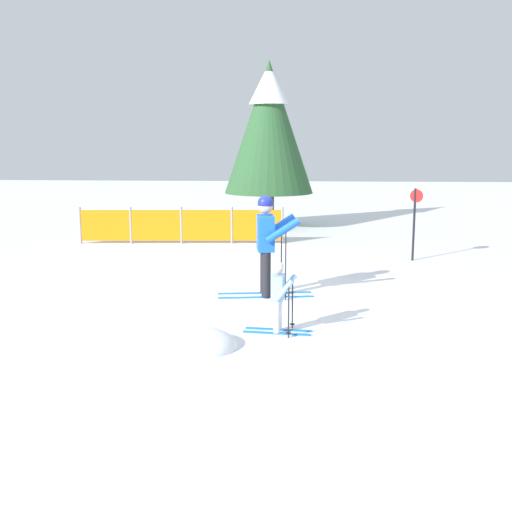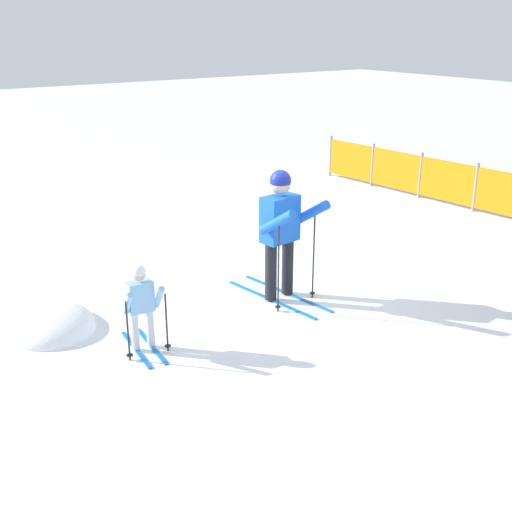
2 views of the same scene
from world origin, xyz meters
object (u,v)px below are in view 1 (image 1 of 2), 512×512
at_px(skier_adult, 267,236).
at_px(skier_child, 279,292).
at_px(trail_marker, 415,217).
at_px(conifer_far, 269,125).
at_px(safety_fence, 181,225).

relative_size(skier_adult, skier_child, 1.71).
bearing_deg(trail_marker, conifer_far, 123.22).
relative_size(skier_child, conifer_far, 0.20).
bearing_deg(conifer_far, skier_child, -86.69).
height_order(safety_fence, conifer_far, conifer_far).
xyz_separation_m(conifer_far, trail_marker, (3.40, -5.18, -2.05)).
height_order(skier_adult, trail_marker, skier_adult).
bearing_deg(skier_adult, safety_fence, 106.61).
distance_m(skier_adult, trail_marker, 4.57).
height_order(safety_fence, trail_marker, trail_marker).
height_order(skier_adult, safety_fence, skier_adult).
relative_size(safety_fence, conifer_far, 1.06).
height_order(conifer_far, trail_marker, conifer_far).
relative_size(skier_adult, trail_marker, 1.08).
relative_size(skier_adult, safety_fence, 0.33).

